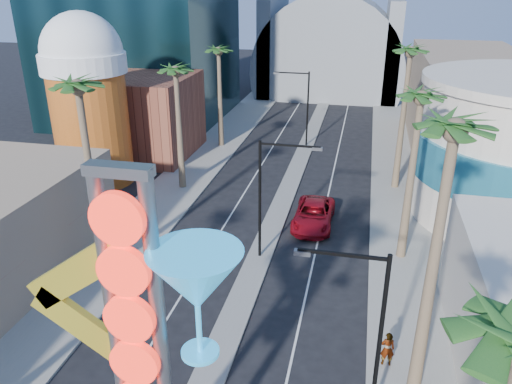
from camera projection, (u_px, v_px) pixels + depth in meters
name	position (u px, v px, depth m)	size (l,w,h in m)	color
sidewalk_west	(196.00, 167.00, 47.96)	(5.00, 100.00, 0.15)	gray
sidewalk_east	(400.00, 183.00, 44.17)	(5.00, 100.00, 0.15)	gray
median	(298.00, 164.00, 48.75)	(1.60, 84.00, 0.15)	gray
brick_filler_west	(143.00, 116.00, 50.39)	(10.00, 10.00, 8.00)	brown
filler_east	(464.00, 100.00, 52.58)	(10.00, 20.00, 10.00)	#A08467
beer_mug	(87.00, 94.00, 41.90)	(7.00, 7.00, 14.50)	#AE4C17
canopy	(330.00, 65.00, 77.56)	(22.00, 16.00, 22.00)	slate
neon_sign	(163.00, 338.00, 14.31)	(6.53, 2.60, 12.55)	gray
streetlight_0	(269.00, 189.00, 30.60)	(3.79, 0.25, 8.00)	black
streetlight_1	(303.00, 101.00, 52.34)	(3.79, 0.25, 8.00)	black
streetlight_2	(368.00, 327.00, 18.63)	(3.45, 0.25, 8.00)	black
palm_1	(80.00, 100.00, 26.57)	(2.40, 2.40, 12.70)	brown
palm_2	(176.00, 78.00, 39.65)	(2.40, 2.40, 11.20)	brown
palm_3	(219.00, 57.00, 50.41)	(2.40, 2.40, 11.20)	brown
palm_5	(452.00, 151.00, 17.43)	(2.40, 2.40, 13.20)	brown
palm_6	(420.00, 108.00, 28.71)	(2.40, 2.40, 11.70)	brown
palm_7	(410.00, 61.00, 39.12)	(2.40, 2.40, 12.70)	brown
red_pickup	(314.00, 215.00, 36.59)	(2.78, 6.02, 1.67)	maroon
pedestrian_a	(387.00, 349.00, 23.05)	(0.66, 0.43, 1.80)	gray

